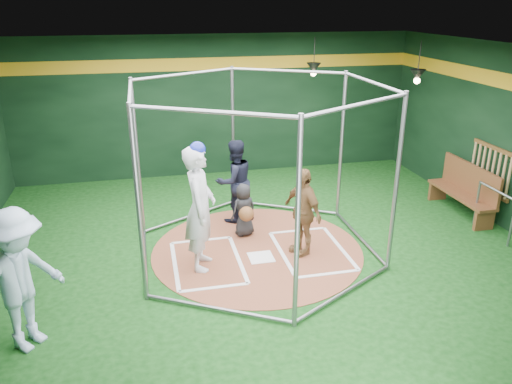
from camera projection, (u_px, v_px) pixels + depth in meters
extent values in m
cube|color=#0C350C|center=(257.00, 251.00, 9.06)|extent=(10.00, 9.00, 0.02)
cube|color=black|center=(257.00, 51.00, 7.79)|extent=(10.00, 9.00, 0.02)
cube|color=black|center=(217.00, 106.00, 12.52)|extent=(10.00, 0.10, 3.50)
cube|color=black|center=(373.00, 308.00, 4.33)|extent=(10.00, 0.10, 3.50)
cube|color=gold|center=(216.00, 64.00, 12.11)|extent=(10.00, 0.01, 0.30)
cylinder|color=brown|center=(257.00, 250.00, 9.05)|extent=(3.80, 3.80, 0.01)
cube|color=white|center=(261.00, 257.00, 8.78)|extent=(0.43, 0.43, 0.01)
cube|color=white|center=(201.00, 240.00, 9.40)|extent=(1.10, 0.07, 0.01)
cube|color=white|center=(214.00, 288.00, 7.85)|extent=(1.10, 0.07, 0.01)
cube|color=white|center=(175.00, 265.00, 8.51)|extent=(0.07, 1.70, 0.01)
cube|color=white|center=(238.00, 258.00, 8.74)|extent=(0.07, 1.70, 0.01)
cube|color=white|center=(297.00, 231.00, 9.79)|extent=(1.10, 0.07, 0.01)
cube|color=white|center=(328.00, 274.00, 8.25)|extent=(1.10, 0.07, 0.01)
cube|color=white|center=(282.00, 254.00, 8.90)|extent=(0.07, 1.70, 0.01)
cube|color=white|center=(340.00, 247.00, 9.13)|extent=(0.07, 1.70, 0.01)
cylinder|color=gray|center=(341.00, 147.00, 9.97)|extent=(0.07, 0.07, 3.00)
cylinder|color=gray|center=(233.00, 138.00, 10.61)|extent=(0.07, 0.07, 3.00)
cylinder|color=gray|center=(138.00, 160.00, 9.15)|extent=(0.07, 0.07, 3.00)
cylinder|color=gray|center=(139.00, 208.00, 7.06)|extent=(0.07, 0.07, 3.00)
cylinder|color=gray|center=(297.00, 228.00, 6.42)|extent=(0.07, 0.07, 3.00)
cylinder|color=gray|center=(396.00, 186.00, 7.88)|extent=(0.07, 0.07, 3.00)
cylinder|color=gray|center=(287.00, 71.00, 9.77)|extent=(2.02, 1.20, 0.06)
cylinder|color=gray|center=(284.00, 207.00, 10.81)|extent=(2.02, 1.20, 0.06)
cylinder|color=gray|center=(185.00, 74.00, 9.35)|extent=(2.02, 1.20, 0.06)
cylinder|color=gray|center=(192.00, 215.00, 10.40)|extent=(2.02, 1.20, 0.06)
cylinder|color=gray|center=(130.00, 91.00, 7.58)|extent=(0.06, 2.30, 0.06)
cylinder|color=gray|center=(145.00, 260.00, 8.62)|extent=(0.06, 2.30, 0.06)
cylinder|color=gray|center=(211.00, 112.00, 6.22)|extent=(2.02, 1.20, 0.06)
cylinder|color=gray|center=(217.00, 309.00, 7.26)|extent=(2.02, 1.20, 0.06)
cylinder|color=gray|center=(359.00, 105.00, 6.63)|extent=(2.02, 1.20, 0.06)
cylinder|color=gray|center=(345.00, 292.00, 7.68)|extent=(2.02, 1.20, 0.06)
cylinder|color=gray|center=(372.00, 82.00, 8.40)|extent=(0.06, 2.30, 0.06)
cylinder|color=gray|center=(359.00, 237.00, 9.45)|extent=(0.06, 2.30, 0.06)
cube|color=brown|center=(495.00, 148.00, 9.90)|extent=(0.05, 1.25, 0.08)
cube|color=brown|center=(487.00, 190.00, 10.23)|extent=(0.05, 1.25, 0.08)
cylinder|color=tan|center=(509.00, 178.00, 9.56)|extent=(0.06, 0.06, 0.85)
cylinder|color=tan|center=(503.00, 176.00, 9.70)|extent=(0.06, 0.06, 0.85)
cylinder|color=tan|center=(498.00, 173.00, 9.85)|extent=(0.06, 0.06, 0.85)
cylinder|color=tan|center=(493.00, 171.00, 9.99)|extent=(0.06, 0.06, 0.85)
cylinder|color=tan|center=(488.00, 168.00, 10.13)|extent=(0.06, 0.06, 0.85)
cylinder|color=tan|center=(483.00, 166.00, 10.27)|extent=(0.06, 0.06, 0.85)
cylinder|color=tan|center=(478.00, 164.00, 10.42)|extent=(0.06, 0.06, 0.85)
cylinder|color=tan|center=(473.00, 162.00, 10.56)|extent=(0.06, 0.06, 0.85)
cone|color=black|center=(314.00, 68.00, 11.79)|extent=(0.34, 0.34, 0.22)
sphere|color=#FFD899|center=(313.00, 73.00, 11.84)|extent=(0.14, 0.14, 0.14)
cylinder|color=black|center=(314.00, 52.00, 11.67)|extent=(0.02, 0.02, 0.70)
cone|color=black|center=(418.00, 75.00, 10.71)|extent=(0.34, 0.34, 0.22)
sphere|color=#FFD899|center=(417.00, 81.00, 10.76)|extent=(0.14, 0.14, 0.14)
cylinder|color=black|center=(420.00, 58.00, 10.59)|extent=(0.02, 0.02, 0.70)
imported|color=silver|center=(200.00, 208.00, 8.14)|extent=(0.67, 0.87, 2.11)
sphere|color=navy|center=(197.00, 150.00, 7.78)|extent=(0.26, 0.26, 0.26)
imported|color=#A27645|center=(302.00, 211.00, 8.70)|extent=(0.69, 1.00, 1.58)
imported|color=black|center=(244.00, 210.00, 9.46)|extent=(0.58, 0.47, 1.03)
sphere|color=brown|center=(246.00, 214.00, 9.23)|extent=(0.28, 0.28, 0.28)
imported|color=black|center=(235.00, 181.00, 9.98)|extent=(0.99, 0.89, 1.69)
imported|color=#ACC9E4|center=(20.00, 281.00, 6.24)|extent=(1.34, 1.43, 1.94)
cube|color=brown|center=(461.00, 194.00, 10.47)|extent=(0.43, 1.85, 0.06)
cube|color=brown|center=(471.00, 179.00, 10.38)|extent=(0.06, 1.85, 0.62)
cube|color=brown|center=(484.00, 220.00, 9.80)|extent=(0.41, 0.08, 0.41)
cube|color=brown|center=(438.00, 191.00, 11.30)|extent=(0.41, 0.08, 0.41)
cylinder|color=gray|center=(512.00, 224.00, 9.04)|extent=(0.05, 0.05, 0.92)
cylinder|color=gray|center=(477.00, 203.00, 9.97)|extent=(0.05, 0.05, 0.92)
cylinder|color=gray|center=(498.00, 191.00, 9.35)|extent=(0.05, 1.02, 0.05)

